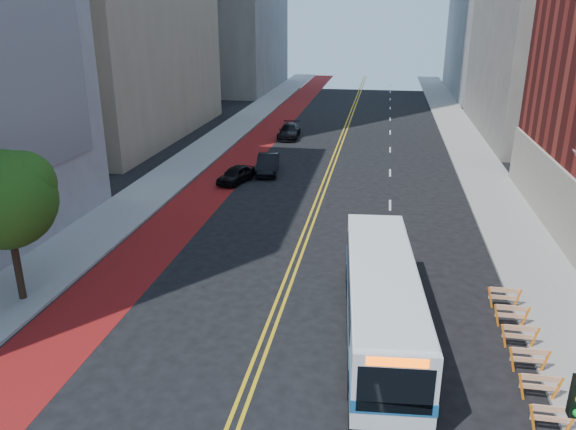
# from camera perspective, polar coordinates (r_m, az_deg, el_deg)

# --- Properties ---
(ground) EXTENTS (160.00, 160.00, 0.00)m
(ground) POSITION_cam_1_polar(r_m,az_deg,el_deg) (18.87, -5.39, -20.16)
(ground) COLOR black
(ground) RESTS_ON ground
(sidewalk_left) EXTENTS (4.00, 140.00, 0.15)m
(sidewalk_left) POSITION_cam_1_polar(r_m,az_deg,el_deg) (48.24, -10.09, 5.24)
(sidewalk_left) COLOR gray
(sidewalk_left) RESTS_ON ground
(sidewalk_right) EXTENTS (4.00, 140.00, 0.15)m
(sidewalk_right) POSITION_cam_1_polar(r_m,az_deg,el_deg) (46.17, 19.31, 3.74)
(sidewalk_right) COLOR gray
(sidewalk_right) RESTS_ON ground
(bus_lane_paint) EXTENTS (3.60, 140.00, 0.01)m
(bus_lane_paint) POSITION_cam_1_polar(r_m,az_deg,el_deg) (47.10, -5.60, 5.01)
(bus_lane_paint) COLOR maroon
(bus_lane_paint) RESTS_ON ground
(center_line_inner) EXTENTS (0.14, 140.00, 0.01)m
(center_line_inner) POSITION_cam_1_polar(r_m,az_deg,el_deg) (45.70, 4.07, 4.58)
(center_line_inner) COLOR gold
(center_line_inner) RESTS_ON ground
(center_line_outer) EXTENTS (0.14, 140.00, 0.01)m
(center_line_outer) POSITION_cam_1_polar(r_m,az_deg,el_deg) (45.67, 4.52, 4.56)
(center_line_outer) COLOR gold
(center_line_outer) RESTS_ON ground
(lane_dashes) EXTENTS (0.14, 98.20, 0.01)m
(lane_dashes) POSITION_cam_1_polar(r_m,az_deg,el_deg) (53.26, 10.33, 6.54)
(lane_dashes) COLOR silver
(lane_dashes) RESTS_ON ground
(construction_barriers) EXTENTS (1.42, 10.91, 1.00)m
(construction_barriers) POSITION_cam_1_polar(r_m,az_deg,el_deg) (21.47, 23.73, -14.21)
(construction_barriers) COLOR orange
(construction_barriers) RESTS_ON ground
(street_tree) EXTENTS (4.20, 4.20, 6.70)m
(street_tree) POSITION_cam_1_polar(r_m,az_deg,el_deg) (26.13, -26.68, 1.76)
(street_tree) COLOR black
(street_tree) RESTS_ON sidewalk_left
(transit_bus) EXTENTS (3.46, 11.77, 3.19)m
(transit_bus) POSITION_cam_1_polar(r_m,az_deg,el_deg) (22.19, 9.45, -8.46)
(transit_bus) COLOR silver
(transit_bus) RESTS_ON ground
(car_a) EXTENTS (2.55, 4.02, 1.27)m
(car_a) POSITION_cam_1_polar(r_m,az_deg,el_deg) (42.18, -5.33, 4.12)
(car_a) COLOR black
(car_a) RESTS_ON ground
(car_b) EXTENTS (2.13, 4.70, 1.50)m
(car_b) POSITION_cam_1_polar(r_m,az_deg,el_deg) (44.55, -2.08, 5.21)
(car_b) COLOR black
(car_b) RESTS_ON ground
(car_c) EXTENTS (2.17, 4.94, 1.41)m
(car_c) POSITION_cam_1_polar(r_m,az_deg,el_deg) (57.20, 0.11, 8.51)
(car_c) COLOR black
(car_c) RESTS_ON ground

